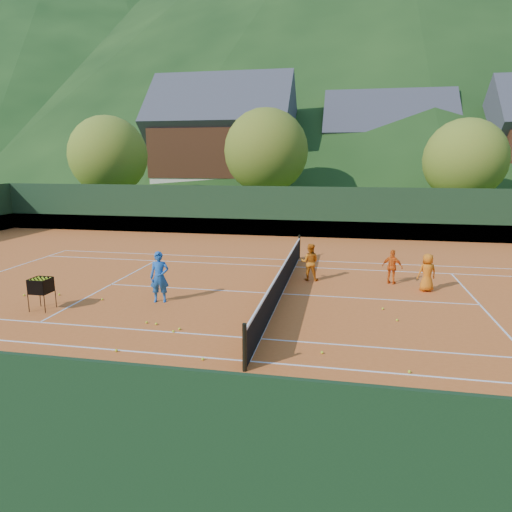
% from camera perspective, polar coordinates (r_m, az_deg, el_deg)
% --- Properties ---
extents(ground, '(400.00, 400.00, 0.00)m').
position_cam_1_polar(ground, '(15.85, 3.23, -4.81)').
color(ground, '#2A5019').
rests_on(ground, ground).
extents(clay_court, '(40.00, 24.00, 0.02)m').
position_cam_1_polar(clay_court, '(15.85, 3.23, -4.78)').
color(clay_court, '#C85A20').
rests_on(clay_court, ground).
extents(mountain_far, '(280.00, 280.00, 110.00)m').
position_cam_1_polar(mountain_far, '(182.34, 14.76, 27.68)').
color(mountain_far, black).
rests_on(mountain_far, ground).
extents(mountain_far_left, '(260.00, 260.00, 100.00)m').
position_cam_1_polar(mountain_far_left, '(194.34, -19.53, 24.87)').
color(mountain_far_left, '#163512').
rests_on(mountain_far_left, ground).
extents(coach, '(0.68, 0.52, 1.67)m').
position_cam_1_polar(coach, '(15.07, -11.97, -2.58)').
color(coach, '#1B58B4').
rests_on(coach, clay_court).
extents(student_a, '(0.70, 0.55, 1.42)m').
position_cam_1_polar(student_a, '(17.54, 6.74, -0.76)').
color(student_a, orange).
rests_on(student_a, clay_court).
extents(student_b, '(0.82, 0.56, 1.29)m').
position_cam_1_polar(student_b, '(17.66, 16.66, -1.32)').
color(student_b, orange).
rests_on(student_b, clay_court).
extents(student_c, '(0.76, 0.60, 1.35)m').
position_cam_1_polar(student_c, '(17.07, 20.60, -1.95)').
color(student_c, orange).
rests_on(student_c, clay_court).
extents(tennis_ball_0, '(0.07, 0.07, 0.07)m').
position_cam_1_polar(tennis_ball_0, '(8.57, 12.19, -20.15)').
color(tennis_ball_0, '#C4E225').
rests_on(tennis_ball_0, clay_court).
extents(tennis_ball_1, '(0.07, 0.07, 0.07)m').
position_cam_1_polar(tennis_ball_1, '(13.84, 17.21, -7.65)').
color(tennis_ball_1, '#C4E225').
rests_on(tennis_ball_1, clay_court).
extents(tennis_ball_2, '(0.07, 0.07, 0.07)m').
position_cam_1_polar(tennis_ball_2, '(14.55, 1.55, -6.13)').
color(tennis_ball_2, '#C4E225').
rests_on(tennis_ball_2, clay_court).
extents(tennis_ball_3, '(0.07, 0.07, 0.07)m').
position_cam_1_polar(tennis_ball_3, '(12.75, -9.54, -8.97)').
color(tennis_ball_3, '#C4E225').
rests_on(tennis_ball_3, clay_court).
extents(tennis_ball_4, '(0.07, 0.07, 0.07)m').
position_cam_1_polar(tennis_ball_4, '(9.62, -6.35, -16.14)').
color(tennis_ball_4, '#C4E225').
rests_on(tennis_ball_4, clay_court).
extents(tennis_ball_5, '(0.07, 0.07, 0.07)m').
position_cam_1_polar(tennis_ball_5, '(12.60, -10.29, -9.25)').
color(tennis_ball_5, '#C4E225').
rests_on(tennis_ball_5, clay_court).
extents(tennis_ball_6, '(0.07, 0.07, 0.07)m').
position_cam_1_polar(tennis_ball_6, '(13.41, -13.51, -8.06)').
color(tennis_ball_6, '#C4E225').
rests_on(tennis_ball_6, clay_court).
extents(tennis_ball_8, '(0.07, 0.07, 0.07)m').
position_cam_1_polar(tennis_ball_8, '(9.19, -14.52, -17.89)').
color(tennis_ball_8, '#C4E225').
rests_on(tennis_ball_8, clay_court).
extents(tennis_ball_9, '(0.07, 0.07, 0.07)m').
position_cam_1_polar(tennis_ball_9, '(10.88, -6.66, -12.66)').
color(tennis_ball_9, '#C4E225').
rests_on(tennis_ball_9, clay_court).
extents(tennis_ball_10, '(0.07, 0.07, 0.07)m').
position_cam_1_polar(tennis_ball_10, '(7.74, -9.56, -23.93)').
color(tennis_ball_10, '#C4E225').
rests_on(tennis_ball_10, clay_court).
extents(tennis_ball_11, '(0.07, 0.07, 0.07)m').
position_cam_1_polar(tennis_ball_11, '(14.73, 15.56, -6.35)').
color(tennis_ball_11, '#C4E225').
rests_on(tennis_ball_11, clay_court).
extents(tennis_ball_12, '(0.07, 0.07, 0.07)m').
position_cam_1_polar(tennis_ball_12, '(11.75, -17.06, -11.21)').
color(tennis_ball_12, '#C4E225').
rests_on(tennis_ball_12, clay_court).
extents(tennis_ball_14, '(0.07, 0.07, 0.07)m').
position_cam_1_polar(tennis_ball_14, '(11.58, -26.68, -12.34)').
color(tennis_ball_14, '#C4E225').
rests_on(tennis_ball_14, clay_court).
extents(tennis_ball_15, '(0.07, 0.07, 0.07)m').
position_cam_1_polar(tennis_ball_15, '(15.94, -18.67, -5.15)').
color(tennis_ball_15, '#C4E225').
rests_on(tennis_ball_15, clay_court).
extents(tennis_ball_16, '(0.07, 0.07, 0.07)m').
position_cam_1_polar(tennis_ball_16, '(17.45, -27.00, -4.38)').
color(tennis_ball_16, '#C4E225').
rests_on(tennis_ball_16, clay_court).
extents(tennis_ball_17, '(0.07, 0.07, 0.07)m').
position_cam_1_polar(tennis_ball_17, '(8.67, -26.59, -20.84)').
color(tennis_ball_17, '#C4E225').
rests_on(tennis_ball_17, clay_court).
extents(tennis_ball_18, '(0.07, 0.07, 0.07)m').
position_cam_1_polar(tennis_ball_18, '(8.53, -14.39, -20.44)').
color(tennis_ball_18, '#C4E225').
rests_on(tennis_ball_18, clay_court).
extents(tennis_ball_19, '(0.07, 0.07, 0.07)m').
position_cam_1_polar(tennis_ball_19, '(8.43, 8.91, -20.62)').
color(tennis_ball_19, '#C4E225').
rests_on(tennis_ball_19, clay_court).
extents(tennis_ball_21, '(0.07, 0.07, 0.07)m').
position_cam_1_polar(tennis_ball_21, '(9.33, -17.40, -17.61)').
color(tennis_ball_21, '#C4E225').
rests_on(tennis_ball_21, clay_court).
extents(tennis_ball_22, '(0.07, 0.07, 0.07)m').
position_cam_1_polar(tennis_ball_22, '(11.25, 8.26, -11.84)').
color(tennis_ball_22, '#C4E225').
rests_on(tennis_ball_22, clay_court).
extents(tennis_ball_25, '(0.07, 0.07, 0.07)m').
position_cam_1_polar(tennis_ball_25, '(9.01, 15.95, -18.65)').
color(tennis_ball_25, '#C4E225').
rests_on(tennis_ball_25, clay_court).
extents(tennis_ball_26, '(0.07, 0.07, 0.07)m').
position_cam_1_polar(tennis_ball_26, '(17.03, -23.38, -4.43)').
color(tennis_ball_26, '#C4E225').
rests_on(tennis_ball_26, clay_court).
extents(tennis_ball_27, '(0.07, 0.07, 0.07)m').
position_cam_1_polar(tennis_ball_27, '(10.76, 18.63, -13.54)').
color(tennis_ball_27, '#C4E225').
rests_on(tennis_ball_27, clay_court).
extents(tennis_ball_29, '(0.07, 0.07, 0.07)m').
position_cam_1_polar(tennis_ball_29, '(13.24, -12.37, -8.28)').
color(tennis_ball_29, '#C4E225').
rests_on(tennis_ball_29, clay_court).
extents(court_lines, '(23.83, 11.03, 0.00)m').
position_cam_1_polar(court_lines, '(15.84, 3.23, -4.73)').
color(court_lines, white).
rests_on(court_lines, clay_court).
extents(tennis_net, '(0.10, 12.07, 1.10)m').
position_cam_1_polar(tennis_net, '(15.71, 3.25, -3.00)').
color(tennis_net, black).
rests_on(tennis_net, clay_court).
extents(perimeter_fence, '(40.40, 24.24, 3.00)m').
position_cam_1_polar(perimeter_fence, '(15.53, 3.28, -0.33)').
color(perimeter_fence, black).
rests_on(perimeter_fence, clay_court).
extents(ball_hopper, '(0.57, 0.57, 1.00)m').
position_cam_1_polar(ball_hopper, '(15.47, -25.30, -3.44)').
color(ball_hopper, black).
rests_on(ball_hopper, clay_court).
extents(chalet_left, '(13.80, 9.93, 12.92)m').
position_cam_1_polar(chalet_left, '(46.63, -4.08, 13.27)').
color(chalet_left, beige).
rests_on(chalet_left, ground).
extents(chalet_mid, '(12.65, 8.82, 11.45)m').
position_cam_1_polar(chalet_mid, '(49.21, 15.97, 12.02)').
color(chalet_mid, beige).
rests_on(chalet_mid, ground).
extents(tree_a, '(6.00, 6.00, 7.88)m').
position_cam_1_polar(tree_a, '(37.63, -18.03, 11.86)').
color(tree_a, '#422B1A').
rests_on(tree_a, ground).
extents(tree_b, '(6.40, 6.40, 8.40)m').
position_cam_1_polar(tree_b, '(35.56, 1.26, 12.98)').
color(tree_b, '#42291A').
rests_on(tree_b, ground).
extents(tree_c, '(5.60, 5.60, 7.35)m').
position_cam_1_polar(tree_c, '(34.97, 24.64, 10.87)').
color(tree_c, '#42281A').
rests_on(tree_c, ground).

